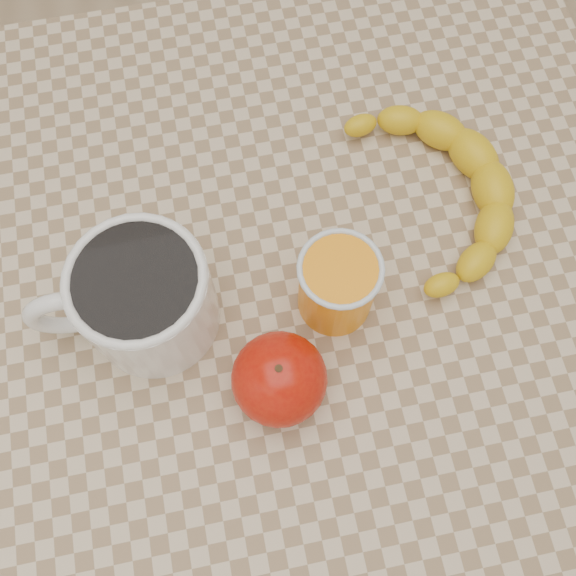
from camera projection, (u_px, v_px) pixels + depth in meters
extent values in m
plane|color=tan|center=(288.00, 418.00, 1.34)|extent=(3.00, 3.00, 0.00)
cube|color=#C7AF8D|center=(288.00, 302.00, 0.66)|extent=(0.80, 0.80, 0.04)
cube|color=olive|center=(288.00, 317.00, 0.70)|extent=(0.74, 0.74, 0.06)
cylinder|color=olive|center=(49.00, 225.00, 1.10)|extent=(0.05, 0.05, 0.71)
cylinder|color=olive|center=(440.00, 155.00, 1.15)|extent=(0.05, 0.05, 0.71)
cylinder|color=white|center=(147.00, 299.00, 0.58)|extent=(0.13, 0.13, 0.10)
cylinder|color=black|center=(136.00, 281.00, 0.54)|extent=(0.11, 0.11, 0.01)
torus|color=white|center=(134.00, 279.00, 0.53)|extent=(0.12, 0.12, 0.01)
torus|color=white|center=(68.00, 313.00, 0.58)|extent=(0.08, 0.02, 0.08)
cylinder|color=orange|center=(337.00, 286.00, 0.59)|extent=(0.07, 0.07, 0.09)
torus|color=silver|center=(341.00, 268.00, 0.55)|extent=(0.08, 0.08, 0.01)
ellipsoid|color=#A60C05|center=(279.00, 379.00, 0.57)|extent=(0.11, 0.11, 0.08)
cylinder|color=#382311|center=(279.00, 370.00, 0.54)|extent=(0.01, 0.01, 0.01)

